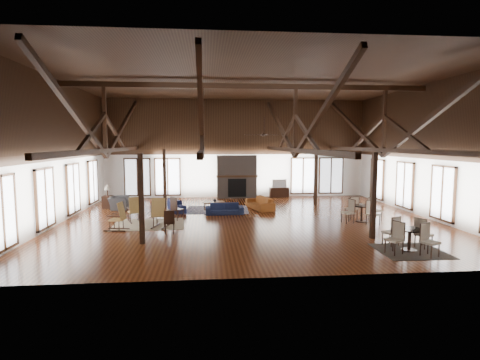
{
  "coord_description": "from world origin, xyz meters",
  "views": [
    {
      "loc": [
        -1.84,
        -16.02,
        3.4
      ],
      "look_at": [
        -0.31,
        1.0,
        1.67
      ],
      "focal_mm": 28.0,
      "sensor_mm": 36.0,
      "label": 1
    }
  ],
  "objects": [
    {
      "name": "tv_console",
      "position": [
        2.65,
        6.75,
        0.29
      ],
      "size": [
        1.18,
        0.44,
        0.59
      ],
      "primitive_type": "cube",
      "color": "black",
      "rests_on": "floor"
    },
    {
      "name": "armchair",
      "position": [
        -6.3,
        3.22,
        0.32
      ],
      "size": [
        1.01,
        0.89,
        0.65
      ],
      "primitive_type": "imported",
      "rotation": [
        0.0,
        0.0,
        1.58
      ],
      "color": "#2C2D2F",
      "rests_on": "floor"
    },
    {
      "name": "side_chair_b",
      "position": [
        -3.23,
        -2.21,
        0.52
      ],
      "size": [
        0.4,
        0.4,
        0.9
      ],
      "rotation": [
        0.0,
        0.0,
        0.05
      ],
      "color": "black",
      "rests_on": "floor"
    },
    {
      "name": "floor",
      "position": [
        0.0,
        0.0,
        0.0
      ],
      "size": [
        16.0,
        16.0,
        0.0
      ],
      "primitive_type": "plane",
      "color": "#602E14",
      "rests_on": "ground"
    },
    {
      "name": "sofa_navy_front",
      "position": [
        -1.0,
        1.44,
        0.26
      ],
      "size": [
        1.79,
        0.73,
        0.52
      ],
      "primitive_type": "imported",
      "rotation": [
        0.0,
        0.0,
        0.02
      ],
      "color": "#161E3E",
      "rests_on": "floor"
    },
    {
      "name": "rug_navy",
      "position": [
        -1.32,
        2.63,
        0.01
      ],
      "size": [
        3.22,
        2.49,
        0.01
      ],
      "primitive_type": "cube",
      "rotation": [
        0.0,
        0.0,
        -0.06
      ],
      "color": "#1A1946",
      "rests_on": "floor"
    },
    {
      "name": "rocking_chair_a",
      "position": [
        -4.9,
        0.0,
        0.51
      ],
      "size": [
        0.73,
        0.95,
        1.09
      ],
      "rotation": [
        0.0,
        0.0,
        0.37
      ],
      "color": "olive",
      "rests_on": "floor"
    },
    {
      "name": "rug_tan",
      "position": [
        -4.23,
        -0.48,
        0.01
      ],
      "size": [
        2.99,
        2.4,
        0.01
      ],
      "primitive_type": "cube",
      "rotation": [
        0.0,
        0.0,
        0.05
      ],
      "color": "tan",
      "rests_on": "floor"
    },
    {
      "name": "wall_front",
      "position": [
        0.0,
        -7.0,
        3.0
      ],
      "size": [
        16.0,
        0.02,
        6.0
      ],
      "primitive_type": "cube",
      "color": "white",
      "rests_on": "floor"
    },
    {
      "name": "sofa_orange",
      "position": [
        0.87,
        2.72,
        0.3
      ],
      "size": [
        2.18,
        1.31,
        0.6
      ],
      "primitive_type": "imported",
      "rotation": [
        0.0,
        0.0,
        -1.3
      ],
      "color": "brown",
      "rests_on": "floor"
    },
    {
      "name": "wall_right",
      "position": [
        8.0,
        0.0,
        3.0
      ],
      "size": [
        0.02,
        14.0,
        6.0
      ],
      "primitive_type": "cube",
      "color": "white",
      "rests_on": "floor"
    },
    {
      "name": "rocking_chair_b",
      "position": [
        -3.72,
        -1.15,
        0.57
      ],
      "size": [
        0.69,
        1.03,
        1.21
      ],
      "rotation": [
        0.0,
        0.0,
        -0.22
      ],
      "color": "olive",
      "rests_on": "floor"
    },
    {
      "name": "rug_dark",
      "position": [
        4.5,
        -5.13,
        0.01
      ],
      "size": [
        2.04,
        1.86,
        0.01
      ],
      "primitive_type": "cube",
      "rotation": [
        0.0,
        0.0,
        -0.02
      ],
      "color": "black",
      "rests_on": "floor"
    },
    {
      "name": "sofa_navy_left",
      "position": [
        -3.34,
        2.52,
        0.28
      ],
      "size": [
        2.0,
        1.09,
        0.55
      ],
      "primitive_type": "imported",
      "rotation": [
        0.0,
        0.0,
        1.76
      ],
      "color": "#171C40",
      "rests_on": "floor"
    },
    {
      "name": "roof_truss",
      "position": [
        0.0,
        0.0,
        4.03
      ],
      "size": [
        15.6,
        14.07,
        3.14
      ],
      "color": "black",
      "rests_on": "wall_back"
    },
    {
      "name": "vase",
      "position": [
        -1.43,
        2.69,
        0.5
      ],
      "size": [
        0.23,
        0.23,
        0.18
      ],
      "primitive_type": "imported",
      "rotation": [
        0.0,
        0.0,
        0.43
      ],
      "color": "#B2B2B2",
      "rests_on": "coffee_table"
    },
    {
      "name": "television",
      "position": [
        2.65,
        6.75,
        0.85
      ],
      "size": [
        0.9,
        0.17,
        0.51
      ],
      "primitive_type": "imported",
      "rotation": [
        0.0,
        0.0,
        0.06
      ],
      "color": "#B2B2B2",
      "rests_on": "tv_console"
    },
    {
      "name": "fireplace",
      "position": [
        0.0,
        6.67,
        1.29
      ],
      "size": [
        2.5,
        0.69,
        2.6
      ],
      "color": "brown",
      "rests_on": "floor"
    },
    {
      "name": "cup_near",
      "position": [
        4.54,
        -5.16,
        0.75
      ],
      "size": [
        0.13,
        0.13,
        0.1
      ],
      "primitive_type": "imported",
      "rotation": [
        0.0,
        0.0,
        0.02
      ],
      "color": "#B2B2B2",
      "rests_on": "cafe_table_near"
    },
    {
      "name": "side_chair_a",
      "position": [
        -3.19,
        0.25,
        0.6
      ],
      "size": [
        0.61,
        0.61,
        1.03
      ],
      "rotation": [
        0.0,
        0.0,
        -0.79
      ],
      "color": "black",
      "rests_on": "floor"
    },
    {
      "name": "wall_back",
      "position": [
        0.0,
        7.0,
        3.0
      ],
      "size": [
        16.0,
        0.02,
        6.0
      ],
      "primitive_type": "cube",
      "color": "white",
      "rests_on": "floor"
    },
    {
      "name": "rocking_chair_c",
      "position": [
        -5.22,
        -1.49,
        0.52
      ],
      "size": [
        0.92,
        0.6,
        1.11
      ],
      "rotation": [
        0.0,
        0.0,
        1.39
      ],
      "color": "olive",
      "rests_on": "floor"
    },
    {
      "name": "ceiling",
      "position": [
        0.0,
        0.0,
        6.0
      ],
      "size": [
        16.0,
        14.0,
        0.02
      ],
      "primitive_type": "cube",
      "color": "black",
      "rests_on": "wall_back"
    },
    {
      "name": "cup_far",
      "position": [
        4.71,
        -0.8,
        0.76
      ],
      "size": [
        0.13,
        0.13,
        0.09
      ],
      "primitive_type": "imported",
      "rotation": [
        0.0,
        0.0,
        -0.18
      ],
      "color": "#B2B2B2",
      "rests_on": "cafe_table_far"
    },
    {
      "name": "wall_left",
      "position": [
        -8.0,
        0.0,
        3.0
      ],
      "size": [
        0.02,
        14.0,
        6.0
      ],
      "primitive_type": "cube",
      "color": "white",
      "rests_on": "floor"
    },
    {
      "name": "coffee_table",
      "position": [
        -1.49,
        2.67,
        0.35
      ],
      "size": [
        1.15,
        0.73,
        0.41
      ],
      "rotation": [
        0.0,
        0.0,
        0.19
      ],
      "color": "brown",
      "rests_on": "floor"
    },
    {
      "name": "cafe_table_near",
      "position": [
        4.49,
        -5.07,
        0.48
      ],
      "size": [
        1.87,
        1.87,
        0.97
      ],
      "rotation": [
        0.0,
        0.0,
        0.41
      ],
      "color": "black",
      "rests_on": "floor"
    },
    {
      "name": "post_grid",
      "position": [
        0.0,
        0.0,
        1.52
      ],
      "size": [
        8.16,
        7.16,
        3.05
      ],
      "color": "black",
      "rests_on": "floor"
    },
    {
      "name": "cafe_table_far",
      "position": [
        4.77,
        -0.78,
        0.49
      ],
      "size": [
        1.94,
        1.94,
        0.99
      ],
      "rotation": [
        0.0,
        0.0,
        0.26
      ],
      "color": "black",
      "rests_on": "floor"
    },
    {
      "name": "ceiling_fan",
      "position": [
        0.5,
        -1.0,
        3.73
      ],
      "size": [
        1.6,
        1.6,
        0.75
      ],
      "color": "black",
      "rests_on": "roof_truss"
    },
    {
      "name": "side_table_lamp",
      "position": [
        -6.93,
        3.58,
        0.47
      ],
      "size": [
        0.49,
        0.49,
        1.25
      ],
      "color": "black",
      "rests_on": "floor"
    }
  ]
}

